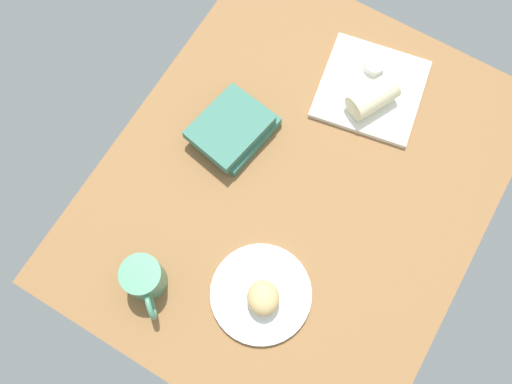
{
  "coord_description": "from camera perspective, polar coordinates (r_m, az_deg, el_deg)",
  "views": [
    {
      "loc": [
        43.55,
        14.31,
        134.13
      ],
      "look_at": [
        7.82,
        -6.9,
        7.0
      ],
      "focal_mm": 39.22,
      "sensor_mm": 36.0,
      "label": 1
    }
  ],
  "objects": [
    {
      "name": "coffee_mug",
      "position": [
        1.29,
        -11.35,
        -8.7
      ],
      "size": [
        11.7,
        12.37,
        9.81
      ],
      "color": "#4C8C6B",
      "rests_on": "dining_table"
    },
    {
      "name": "sauce_cup",
      "position": [
        1.51,
        11.94,
        12.52
      ],
      "size": [
        5.25,
        5.25,
        2.32
      ],
      "color": "silver",
      "rests_on": "square_plate"
    },
    {
      "name": "round_plate",
      "position": [
        1.31,
        0.5,
        -10.35
      ],
      "size": [
        23.41,
        23.41,
        1.4
      ],
      "primitive_type": "cylinder",
      "color": "white",
      "rests_on": "dining_table"
    },
    {
      "name": "book_stack",
      "position": [
        1.4,
        -2.38,
        6.42
      ],
      "size": [
        21.82,
        18.37,
        6.27
      ],
      "color": "#387260",
      "rests_on": "dining_table"
    },
    {
      "name": "dining_table",
      "position": [
        1.4,
        4.07,
        0.61
      ],
      "size": [
        110.0,
        90.0,
        4.0
      ],
      "primitive_type": "cube",
      "color": "olive",
      "rests_on": "ground"
    },
    {
      "name": "square_plate",
      "position": [
        1.5,
        11.62,
        10.26
      ],
      "size": [
        29.9,
        29.9,
        1.6
      ],
      "primitive_type": "cube",
      "rotation": [
        0.0,
        0.0,
        0.18
      ],
      "color": "white",
      "rests_on": "dining_table"
    },
    {
      "name": "breakfast_wrap",
      "position": [
        1.44,
        11.81,
        9.45
      ],
      "size": [
        14.1,
        11.53,
        6.78
      ],
      "primitive_type": "cylinder",
      "rotation": [
        1.57,
        0.0,
        4.26
      ],
      "color": "beige",
      "rests_on": "square_plate"
    },
    {
      "name": "scone_pastry",
      "position": [
        1.27,
        0.74,
        -10.75
      ],
      "size": [
        10.87,
        10.77,
        6.34
      ],
      "primitive_type": "ellipsoid",
      "rotation": [
        0.0,
        0.0,
        0.7
      ],
      "color": "tan",
      "rests_on": "round_plate"
    }
  ]
}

